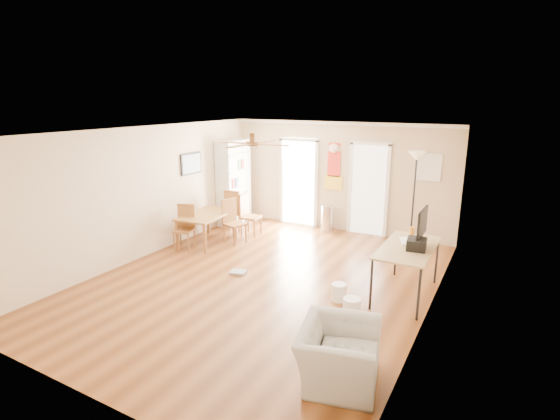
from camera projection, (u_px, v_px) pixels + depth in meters
The scene contains 30 objects.
floor at pixel (264, 280), 7.50m from camera, with size 7.00×7.00×0.00m, color brown.
ceiling at pixel (262, 131), 6.84m from camera, with size 5.50×7.00×0.00m, color silver, non-canonical shape.
wall_back at pixel (339, 177), 10.13m from camera, with size 5.50×0.04×2.60m, color beige, non-canonical shape.
wall_front at pixel (80, 287), 4.21m from camera, with size 5.50×0.04×2.60m, color beige, non-canonical shape.
wall_left at pixel (145, 192), 8.46m from camera, with size 0.04×7.00×2.60m, color beige, non-canonical shape.
wall_right at pixel (433, 234), 5.88m from camera, with size 0.04×7.00×2.60m, color beige, non-canonical shape.
crown_molding at pixel (262, 134), 6.85m from camera, with size 5.50×7.00×0.08m, color white, non-canonical shape.
kitchen_doorway at pixel (299, 183), 10.67m from camera, with size 0.90×0.10×2.10m, color white, non-canonical shape.
bathroom_doorway at pixel (368, 190), 9.83m from camera, with size 0.80×0.10×2.10m, color white, non-canonical shape.
wall_decal at pixel (334, 166), 10.11m from camera, with size 0.46×0.03×1.10m, color red.
ac_grille at pixel (429, 167), 9.05m from camera, with size 0.50×0.04×0.60m, color white.
framed_poster at pixel (191, 164), 9.53m from camera, with size 0.04×0.66×0.48m, color black.
ceiling_fan at pixel (252, 144), 6.63m from camera, with size 1.24×1.24×0.20m, color #593819, non-canonical shape.
bookshelf at pixel (234, 183), 10.72m from camera, with size 0.42×0.95×2.12m, color silver, non-canonical shape.
dining_table at pixel (207, 228), 9.38m from camera, with size 0.80×1.34×0.67m, color olive, non-canonical shape.
dining_chair_right_a at pixel (251, 215), 9.90m from camera, with size 0.40×0.40×0.97m, color #A76D36, non-canonical shape.
dining_chair_right_b at pixel (235, 222), 9.34m from camera, with size 0.40×0.40×0.97m, color #966230, non-canonical shape.
dining_chair_near at pixel (184, 228), 8.98m from camera, with size 0.39×0.39×0.94m, color #AA7337, non-canonical shape.
dining_chair_far at pixel (236, 210), 10.30m from camera, with size 0.41×0.41×1.00m, color #AD7037, non-canonical shape.
trash_can at pixel (327, 218), 10.24m from camera, with size 0.29×0.29×0.63m, color silver.
torchiere_lamp at pixel (413, 199), 9.11m from camera, with size 0.39×0.39×2.05m, color black, non-canonical shape.
computer_desk at pixel (406, 271), 6.84m from camera, with size 0.78×1.56×0.84m, color tan, non-canonical shape.
imac at pixel (422, 227), 6.72m from camera, with size 0.09×0.65×0.60m, color black, non-canonical shape.
keyboard at pixel (405, 241), 6.99m from camera, with size 0.12×0.38×0.01m, color white.
printer at pixel (417, 244), 6.59m from camera, with size 0.29×0.33×0.17m, color black.
orange_bottle at pixel (412, 234), 6.94m from camera, with size 0.08×0.08×0.25m, color orange.
wastebasket_a at pixel (352, 308), 6.20m from camera, with size 0.26×0.26×0.30m, color white.
wastebasket_b at pixel (339, 292), 6.73m from camera, with size 0.24×0.24×0.28m, color white.
floor_cloth at pixel (238, 272), 7.81m from camera, with size 0.28×0.22×0.04m, color gray.
armchair at pixel (339, 354), 4.78m from camera, with size 0.99×0.86×0.64m, color #AAA9A4.
Camera 1 is at (3.61, -5.93, 3.11)m, focal length 27.25 mm.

